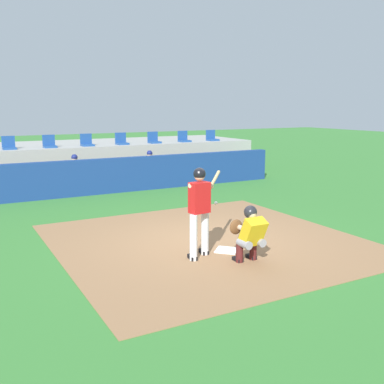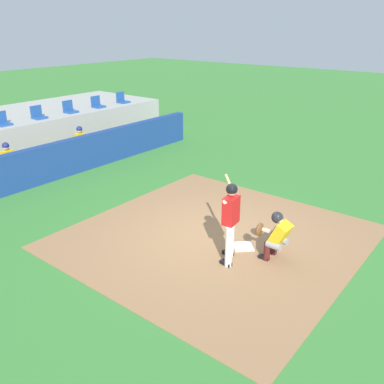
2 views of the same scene
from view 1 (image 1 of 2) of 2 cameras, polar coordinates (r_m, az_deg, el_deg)
name	(u,v)px [view 1 (image 1 of 2)]	position (r m, az deg, el deg)	size (l,w,h in m)	color
ground_plane	(207,241)	(10.09, 1.92, -6.25)	(80.00, 80.00, 0.00)	#387A33
dirt_infield	(207,241)	(10.09, 1.92, -6.21)	(6.40, 6.40, 0.01)	#936B47
home_plate	(227,250)	(9.44, 4.41, -7.34)	(0.44, 0.44, 0.02)	white
batter_at_plate	(200,207)	(8.78, 1.02, -1.85)	(1.19, 0.95, 1.80)	silver
catcher_crouched	(249,232)	(8.65, 7.27, -5.06)	(0.48, 1.58, 1.13)	gray
dugout_wall	(111,176)	(15.77, -10.17, 2.06)	(13.00, 0.30, 1.20)	navy
dugout_bench	(103,182)	(16.77, -11.22, 1.24)	(11.80, 0.44, 0.45)	olive
dugout_player_0	(76,172)	(16.29, -14.46, 2.42)	(0.49, 0.70, 1.30)	#939399
dugout_player_1	(151,167)	(17.20, -5.19, 3.15)	(0.49, 0.70, 1.30)	#939399
stands_platform	(78,160)	(19.95, -14.24, 4.00)	(15.00, 4.40, 1.40)	#9E9E99
stadium_seat_2	(9,146)	(17.85, -22.15, 5.46)	(0.46, 0.46, 0.48)	#1E478C
stadium_seat_3	(49,144)	(18.07, -17.58, 5.81)	(0.46, 0.46, 0.48)	#1E478C
stadium_seat_4	(87,143)	(18.40, -13.15, 6.11)	(0.46, 0.46, 0.48)	#1E478C
stadium_seat_5	(122,141)	(18.84, -8.90, 6.37)	(0.46, 0.46, 0.48)	#1E478C
stadium_seat_6	(154,140)	(19.38, -4.85, 6.58)	(0.46, 0.46, 0.48)	#1E478C
stadium_seat_7	(184,139)	(20.00, -1.04, 6.75)	(0.46, 0.46, 0.48)	#1E478C
stadium_seat_8	(212,138)	(20.71, 2.53, 6.88)	(0.46, 0.46, 0.48)	#1E478C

